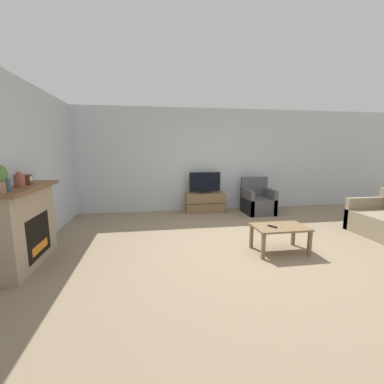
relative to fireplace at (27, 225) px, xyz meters
name	(u,v)px	position (x,y,z in m)	size (l,w,h in m)	color
ground_plane	(244,246)	(3.30, 0.17, -0.58)	(24.00, 24.00, 0.00)	#89755B
wall_back	(209,160)	(3.30, 2.97, 0.77)	(12.00, 0.06, 2.70)	silver
wall_left	(14,170)	(-0.17, 0.17, 0.77)	(0.06, 12.00, 2.70)	silver
fireplace	(27,225)	(0.00, 0.00, 0.00)	(0.40, 1.45, 1.14)	tan
mantel_vase_left	(6,184)	(0.02, -0.43, 0.64)	(0.09, 0.09, 0.18)	#385670
mantel_vase_centre_left	(19,180)	(0.02, -0.11, 0.65)	(0.13, 0.13, 0.22)	#994C3D
mantel_clock	(28,180)	(0.02, 0.14, 0.63)	(0.08, 0.11, 0.15)	brown
tv_stand	(205,202)	(3.14, 2.68, -0.33)	(1.01, 0.43, 0.51)	brown
tv	(205,183)	(3.14, 2.68, 0.18)	(0.82, 0.18, 0.54)	black
armchair	(257,202)	(4.47, 2.34, -0.29)	(0.70, 0.76, 0.91)	#4C4C51
coffee_table	(280,230)	(3.77, -0.15, -0.22)	(0.84, 0.54, 0.43)	brown
remote	(272,226)	(3.63, -0.18, -0.14)	(0.11, 0.15, 0.02)	black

